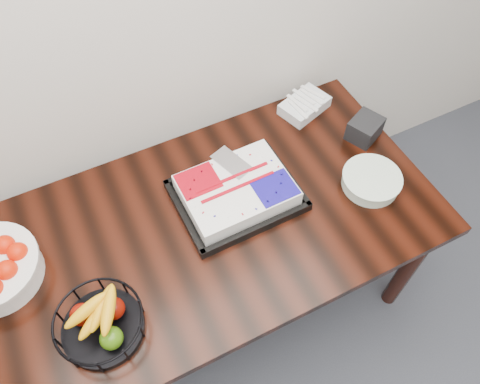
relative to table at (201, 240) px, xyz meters
name	(u,v)px	position (x,y,z in m)	size (l,w,h in m)	color
table	(201,240)	(0.00, 0.00, 0.00)	(1.80, 0.90, 0.75)	black
cake_tray	(236,192)	(0.18, 0.06, 0.13)	(0.46, 0.37, 0.09)	black
fruit_basket	(100,323)	(-0.43, -0.21, 0.15)	(0.28, 0.28, 0.15)	black
plate_stack	(371,181)	(0.68, -0.12, 0.11)	(0.23, 0.23, 0.06)	white
fork_bag	(304,105)	(0.66, 0.35, 0.12)	(0.24, 0.19, 0.06)	silver
napkin_box	(365,129)	(0.80, 0.10, 0.13)	(0.13, 0.11, 0.09)	black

